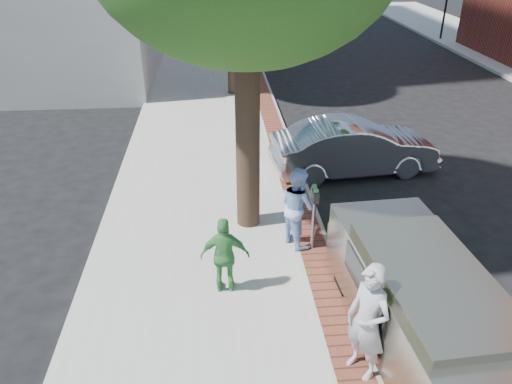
{
  "coord_description": "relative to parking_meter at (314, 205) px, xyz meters",
  "views": [
    {
      "loc": [
        -1.26,
        -7.91,
        6.2
      ],
      "look_at": [
        -0.47,
        1.39,
        1.2
      ],
      "focal_mm": 35.0,
      "sensor_mm": 36.0,
      "label": 1
    }
  ],
  "objects": [
    {
      "name": "sidewalk",
      "position": [
        -2.16,
        7.27,
        -1.13
      ],
      "size": [
        5.0,
        60.0,
        0.15
      ],
      "primitive_type": "cube",
      "color": "#9E9991",
      "rests_on": "ground"
    },
    {
      "name": "person_officer",
      "position": [
        -0.3,
        0.27,
        -0.18
      ],
      "size": [
        0.97,
        1.05,
        1.75
      ],
      "primitive_type": "imported",
      "rotation": [
        0.0,
        0.0,
        2.03
      ],
      "color": "#9AB8EE",
      "rests_on": "sidewalk"
    },
    {
      "name": "brick_strip",
      "position": [
        0.04,
        7.27,
        -1.05
      ],
      "size": [
        0.6,
        60.0,
        0.01
      ],
      "primitive_type": "cube",
      "color": "brown",
      "rests_on": "sidewalk"
    },
    {
      "name": "signal_near",
      "position": [
        0.24,
        21.27,
        1.05
      ],
      "size": [
        0.7,
        0.15,
        3.8
      ],
      "color": "black",
      "rests_on": "ground"
    },
    {
      "name": "bg_car",
      "position": [
        1.7,
        20.0,
        -0.5
      ],
      "size": [
        4.3,
        2.08,
        1.41
      ],
      "primitive_type": "imported",
      "rotation": [
        0.0,
        0.0,
        1.47
      ],
      "color": "black",
      "rests_on": "ground"
    },
    {
      "name": "sedan_silver",
      "position": [
        1.89,
        3.88,
        -0.45
      ],
      "size": [
        4.7,
        2.04,
        1.5
      ],
      "primitive_type": "imported",
      "rotation": [
        0.0,
        0.0,
        1.67
      ],
      "color": "#ABAEB3",
      "rests_on": "ground"
    },
    {
      "name": "person_green",
      "position": [
        -1.86,
        -1.2,
        -0.29
      ],
      "size": [
        0.92,
        0.43,
        1.53
      ],
      "primitive_type": "imported",
      "rotation": [
        0.0,
        0.0,
        3.08
      ],
      "color": "#439447",
      "rests_on": "sidewalk"
    },
    {
      "name": "signal_far",
      "position": [
        11.84,
        21.27,
        1.05
      ],
      "size": [
        0.7,
        0.15,
        3.8
      ],
      "color": "black",
      "rests_on": "ground"
    },
    {
      "name": "ground",
      "position": [
        -0.66,
        -0.73,
        -1.21
      ],
      "size": [
        120.0,
        120.0,
        0.0
      ],
      "primitive_type": "plane",
      "color": "black",
      "rests_on": "ground"
    },
    {
      "name": "van",
      "position": [
        1.18,
        -2.58,
        -0.28
      ],
      "size": [
        2.01,
        4.68,
        1.69
      ],
      "rotation": [
        0.0,
        0.0,
        0.06
      ],
      "color": "gray",
      "rests_on": "ground"
    },
    {
      "name": "curb",
      "position": [
        0.39,
        7.27,
        -1.13
      ],
      "size": [
        0.1,
        60.0,
        0.15
      ],
      "primitive_type": "cube",
      "color": "gray",
      "rests_on": "ground"
    },
    {
      "name": "parking_meter",
      "position": [
        0.0,
        0.0,
        0.0
      ],
      "size": [
        0.12,
        0.32,
        1.47
      ],
      "color": "gray",
      "rests_on": "sidewalk"
    },
    {
      "name": "person_gray",
      "position": [
        0.16,
        -3.32,
        -0.08
      ],
      "size": [
        0.77,
        0.85,
        1.94
      ],
      "primitive_type": "imported",
      "rotation": [
        0.0,
        0.0,
        -1.0
      ],
      "color": "#A1A1A6",
      "rests_on": "sidewalk"
    }
  ]
}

